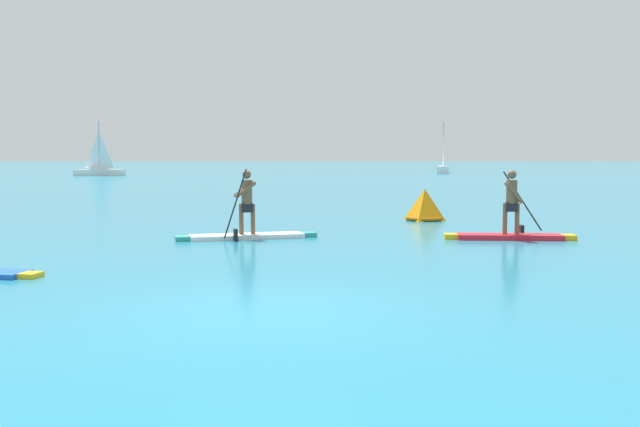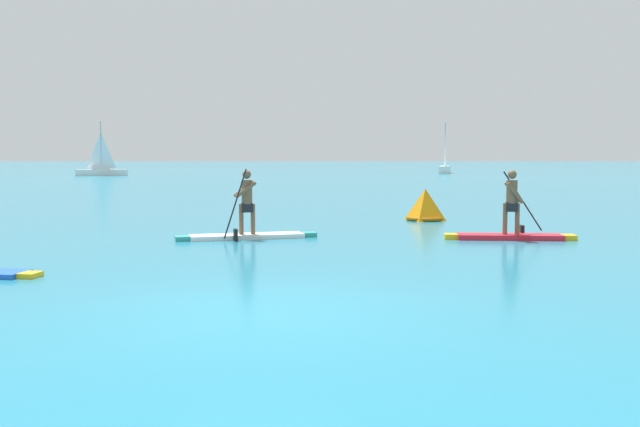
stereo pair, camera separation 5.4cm
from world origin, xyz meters
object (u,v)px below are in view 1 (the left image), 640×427
at_px(sailboat_right_horizon, 443,166).
at_px(paddleboarder_mid_center, 246,225).
at_px(paddleboarder_far_right, 511,226).
at_px(race_marker_buoy, 425,207).
at_px(sailboat_left_horizon, 100,169).

bearing_deg(sailboat_right_horizon, paddleboarder_mid_center, 177.98).
height_order(paddleboarder_far_right, race_marker_buoy, paddleboarder_far_right).
distance_m(paddleboarder_mid_center, sailboat_right_horizon, 63.27).
bearing_deg(sailboat_left_horizon, paddleboarder_mid_center, 104.76).
height_order(paddleboarder_far_right, sailboat_left_horizon, sailboat_left_horizon).
distance_m(paddleboarder_mid_center, paddleboarder_far_right, 6.40).
bearing_deg(race_marker_buoy, sailboat_right_horizon, 78.55).
height_order(sailboat_left_horizon, sailboat_right_horizon, sailboat_right_horizon).
bearing_deg(paddleboarder_far_right, paddleboarder_mid_center, -177.60).
xyz_separation_m(paddleboarder_mid_center, sailboat_left_horizon, (-19.17, 52.42, 0.37)).
distance_m(race_marker_buoy, sailboat_left_horizon, 53.56).
relative_size(race_marker_buoy, sailboat_right_horizon, 0.23).
distance_m(paddleboarder_far_right, sailboat_left_horizon, 58.56).
relative_size(race_marker_buoy, sailboat_left_horizon, 0.24).
distance_m(paddleboarder_far_right, sailboat_right_horizon, 62.16).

